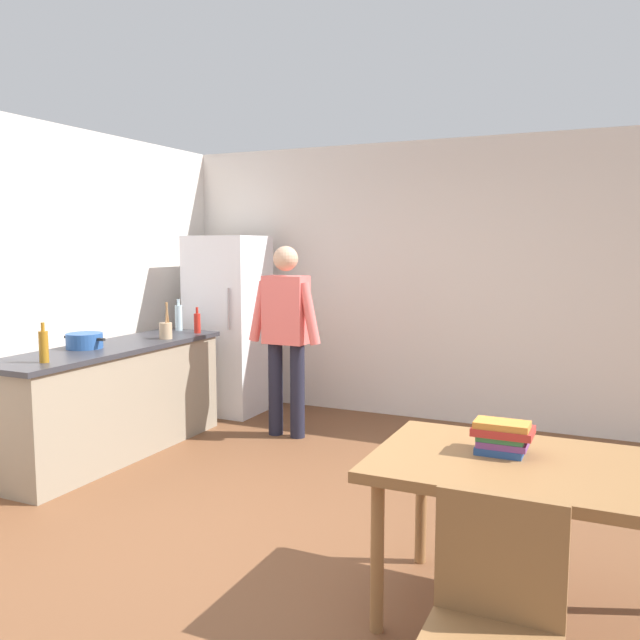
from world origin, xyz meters
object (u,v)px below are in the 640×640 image
(utensil_jar, at_px, (166,330))
(bottle_water_clear, at_px, (179,317))
(bottle_sauce_red, at_px, (197,323))
(bottle_oil_amber, at_px, (44,346))
(person, at_px, (286,328))
(cooking_pot, at_px, (84,341))
(book_stack, at_px, (502,436))
(refrigerator, at_px, (228,325))
(chair, at_px, (492,622))
(dining_table, at_px, (532,479))

(utensil_jar, xyz_separation_m, bottle_water_clear, (-0.24, 0.51, 0.05))
(bottle_sauce_red, xyz_separation_m, bottle_oil_amber, (-0.07, -1.71, 0.02))
(person, height_order, cooking_pot, person)
(person, relative_size, utensil_jar, 5.31)
(bottle_water_clear, xyz_separation_m, book_stack, (3.33, -2.04, -0.20))
(bottle_oil_amber, xyz_separation_m, bottle_water_clear, (-0.20, 1.79, 0.01))
(utensil_jar, distance_m, bottle_sauce_red, 0.43)
(bottle_water_clear, bearing_deg, refrigerator, 73.08)
(utensil_jar, bearing_deg, bottle_oil_amber, -91.78)
(chair, xyz_separation_m, bottle_water_clear, (-3.48, 3.08, 0.49))
(cooking_pot, relative_size, bottle_oil_amber, 1.43)
(utensil_jar, bearing_deg, bottle_sauce_red, 85.96)
(refrigerator, bearing_deg, cooking_pot, -96.07)
(cooking_pot, distance_m, bottle_oil_amber, 0.63)
(bottle_oil_amber, bearing_deg, utensil_jar, 88.22)
(utensil_jar, height_order, book_stack, utensil_jar)
(refrigerator, distance_m, person, 1.10)
(person, relative_size, bottle_oil_amber, 6.07)
(person, xyz_separation_m, bottle_water_clear, (-1.13, -0.04, 0.05))
(bottle_oil_amber, bearing_deg, chair, -21.41)
(cooking_pot, height_order, book_stack, cooking_pot)
(book_stack, bearing_deg, utensil_jar, 153.64)
(dining_table, relative_size, bottle_water_clear, 4.67)
(person, relative_size, book_stack, 6.30)
(cooking_pot, bearing_deg, dining_table, -14.64)
(refrigerator, relative_size, bottle_water_clear, 6.00)
(dining_table, distance_m, bottle_sauce_red, 3.81)
(dining_table, distance_m, utensil_jar, 3.63)
(chair, relative_size, bottle_water_clear, 3.03)
(bottle_sauce_red, distance_m, bottle_oil_amber, 1.71)
(person, relative_size, cooking_pot, 4.25)
(cooking_pot, xyz_separation_m, bottle_sauce_red, (0.28, 1.12, 0.04))
(person, xyz_separation_m, bottle_oil_amber, (-0.93, -1.83, 0.04))
(person, bearing_deg, utensil_jar, -148.55)
(bottle_sauce_red, bearing_deg, cooking_pot, -104.20)
(refrigerator, distance_m, book_stack, 4.11)
(person, bearing_deg, bottle_water_clear, -178.20)
(cooking_pot, height_order, bottle_oil_amber, bottle_oil_amber)
(refrigerator, relative_size, utensil_jar, 5.62)
(chair, relative_size, bottle_sauce_red, 3.79)
(refrigerator, xyz_separation_m, bottle_sauce_red, (0.09, -0.67, 0.10))
(chair, bearing_deg, bottle_water_clear, 134.82)
(book_stack, bearing_deg, chair, -81.98)
(dining_table, relative_size, bottle_sauce_red, 5.83)
(cooking_pot, height_order, bottle_sauce_red, bottle_sauce_red)
(book_stack, bearing_deg, refrigerator, 140.19)
(bottle_sauce_red, bearing_deg, chair, -43.04)
(dining_table, relative_size, cooking_pot, 3.50)
(refrigerator, distance_m, dining_table, 4.27)
(cooking_pot, xyz_separation_m, utensil_jar, (0.25, 0.69, 0.02))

